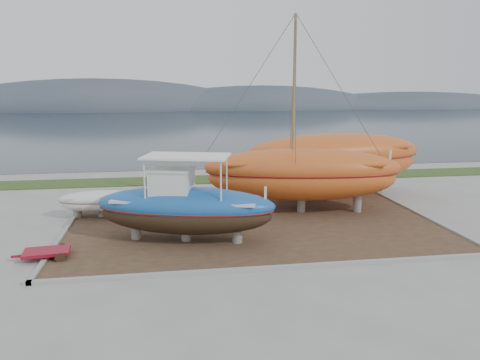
{
  "coord_description": "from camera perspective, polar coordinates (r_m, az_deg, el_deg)",
  "views": [
    {
      "loc": [
        -4.17,
        -18.36,
        6.83
      ],
      "look_at": [
        -0.67,
        4.0,
        2.26
      ],
      "focal_mm": 35.0,
      "sensor_mm": 36.0,
      "label": 1
    }
  ],
  "objects": [
    {
      "name": "grass_strip",
      "position": [
        34.79,
        -1.84,
        0.14
      ],
      "size": [
        44.0,
        3.0,
        0.08
      ],
      "primitive_type": "cube",
      "color": "#284219",
      "rests_on": "ground"
    },
    {
      "name": "white_dinghy",
      "position": [
        25.7,
        -16.49,
        -2.82
      ],
      "size": [
        4.5,
        1.85,
        1.33
      ],
      "primitive_type": null,
      "rotation": [
        0.0,
        0.0,
        -0.04
      ],
      "color": "silver",
      "rests_on": "dirt_patch"
    },
    {
      "name": "blue_caique",
      "position": [
        20.65,
        -6.69,
        -2.27
      ],
      "size": [
        8.33,
        4.5,
        3.83
      ],
      "primitive_type": null,
      "rotation": [
        0.0,
        0.0,
        -0.27
      ],
      "color": "#19549F",
      "rests_on": "dirt_patch"
    },
    {
      "name": "orange_sailboat",
      "position": [
        25.08,
        7.78,
        7.69
      ],
      "size": [
        10.97,
        4.76,
        10.38
      ],
      "primitive_type": null,
      "rotation": [
        0.0,
        0.0,
        -0.16
      ],
      "color": "#BA501C",
      "rests_on": "dirt_patch"
    },
    {
      "name": "sea",
      "position": [
        88.73,
        -6.22,
        6.93
      ],
      "size": [
        260.0,
        100.0,
        0.04
      ],
      "primitive_type": null,
      "color": "black",
      "rests_on": "ground"
    },
    {
      "name": "mountain_ridge",
      "position": [
        143.59,
        -7.31,
        8.59
      ],
      "size": [
        200.0,
        36.0,
        20.0
      ],
      "primitive_type": null,
      "color": "#333D49",
      "rests_on": "ground"
    },
    {
      "name": "curb_frame",
      "position": [
        23.73,
        1.61,
        -5.14
      ],
      "size": [
        18.6,
        12.6,
        0.15
      ],
      "primitive_type": null,
      "color": "gray",
      "rests_on": "ground"
    },
    {
      "name": "dirt_patch",
      "position": [
        23.75,
        1.61,
        -5.24
      ],
      "size": [
        18.0,
        12.0,
        0.06
      ],
      "primitive_type": "cube",
      "color": "#422D1E",
      "rests_on": "ground"
    },
    {
      "name": "red_trailer",
      "position": [
        20.53,
        -22.48,
        -8.38
      ],
      "size": [
        2.78,
        1.63,
        0.37
      ],
      "primitive_type": null,
      "rotation": [
        0.0,
        0.0,
        0.12
      ],
      "color": "maroon",
      "rests_on": "ground"
    },
    {
      "name": "orange_bare_hull",
      "position": [
        29.75,
        11.44,
        1.76
      ],
      "size": [
        11.93,
        4.78,
        3.8
      ],
      "primitive_type": null,
      "rotation": [
        0.0,
        0.0,
        0.11
      ],
      "color": "#BA501C",
      "rests_on": "dirt_patch"
    },
    {
      "name": "ground",
      "position": [
        20.03,
        3.71,
        -8.56
      ],
      "size": [
        140.0,
        140.0,
        0.0
      ],
      "primitive_type": "plane",
      "color": "gray",
      "rests_on": "ground"
    }
  ]
}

